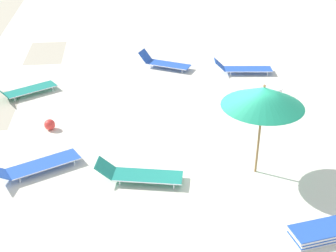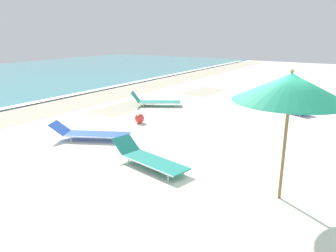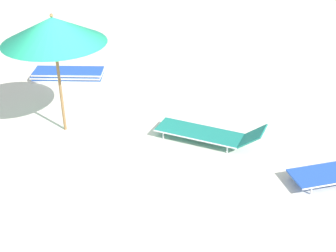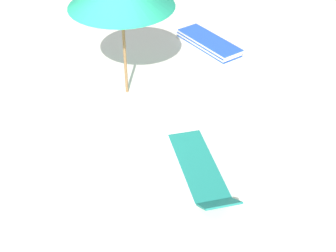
{
  "view_description": "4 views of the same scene",
  "coord_description": "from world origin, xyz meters",
  "px_view_note": "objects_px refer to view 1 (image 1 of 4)",
  "views": [
    {
      "loc": [
        -10.91,
        2.52,
        7.06
      ],
      "look_at": [
        -0.17,
        1.36,
        1.1
      ],
      "focal_mm": 50.0,
      "sensor_mm": 36.0,
      "label": 1
    },
    {
      "loc": [
        -6.98,
        -2.18,
        3.15
      ],
      "look_at": [
        -0.5,
        1.98,
        0.93
      ],
      "focal_mm": 35.0,
      "sensor_mm": 36.0,
      "label": 2
    },
    {
      "loc": [
        7.15,
        3.04,
        4.98
      ],
      "look_at": [
        -0.24,
        1.5,
        0.73
      ],
      "focal_mm": 50.0,
      "sensor_mm": 36.0,
      "label": 3
    },
    {
      "loc": [
        1.94,
        7.09,
        5.52
      ],
      "look_at": [
        -0.78,
        1.43,
        0.72
      ],
      "focal_mm": 50.0,
      "sensor_mm": 36.0,
      "label": 4
    }
  ],
  "objects_px": {
    "sun_lounger_under_umbrella": "(242,68)",
    "sun_lounger_near_water_right": "(164,63)",
    "beach_ball": "(50,125)",
    "sun_lounger_mid_beach_solo": "(25,90)",
    "cooler_box": "(273,93)",
    "lounger_stack": "(331,230)",
    "sun_lounger_beside_umbrella": "(35,165)",
    "beach_umbrella": "(263,97)",
    "sun_lounger_near_water_left": "(139,174)"
  },
  "relations": [
    {
      "from": "beach_umbrella",
      "to": "sun_lounger_mid_beach_solo",
      "type": "xyz_separation_m",
      "value": [
        5.52,
        6.83,
        -1.97
      ]
    },
    {
      "from": "beach_umbrella",
      "to": "sun_lounger_under_umbrella",
      "type": "bearing_deg",
      "value": -11.12
    },
    {
      "from": "sun_lounger_beside_umbrella",
      "to": "sun_lounger_near_water_right",
      "type": "relative_size",
      "value": 1.12
    },
    {
      "from": "sun_lounger_under_umbrella",
      "to": "cooler_box",
      "type": "bearing_deg",
      "value": -161.27
    },
    {
      "from": "sun_lounger_near_water_left",
      "to": "beach_ball",
      "type": "distance_m",
      "value": 3.97
    },
    {
      "from": "lounger_stack",
      "to": "cooler_box",
      "type": "xyz_separation_m",
      "value": [
        6.96,
        -0.87,
        0.07
      ]
    },
    {
      "from": "sun_lounger_near_water_left",
      "to": "sun_lounger_beside_umbrella",
      "type": "bearing_deg",
      "value": 87.23
    },
    {
      "from": "lounger_stack",
      "to": "sun_lounger_mid_beach_solo",
      "type": "relative_size",
      "value": 0.91
    },
    {
      "from": "sun_lounger_near_water_right",
      "to": "sun_lounger_near_water_left",
      "type": "bearing_deg",
      "value": -161.9
    },
    {
      "from": "sun_lounger_beside_umbrella",
      "to": "cooler_box",
      "type": "distance_m",
      "value": 8.52
    },
    {
      "from": "beach_umbrella",
      "to": "sun_lounger_near_water_left",
      "type": "xyz_separation_m",
      "value": [
        -0.1,
        3.1,
        -1.98
      ]
    },
    {
      "from": "lounger_stack",
      "to": "sun_lounger_beside_umbrella",
      "type": "bearing_deg",
      "value": 54.75
    },
    {
      "from": "cooler_box",
      "to": "beach_ball",
      "type": "bearing_deg",
      "value": 64.5
    },
    {
      "from": "sun_lounger_beside_umbrella",
      "to": "sun_lounger_mid_beach_solo",
      "type": "height_order",
      "value": "sun_lounger_mid_beach_solo"
    },
    {
      "from": "sun_lounger_near_water_right",
      "to": "sun_lounger_mid_beach_solo",
      "type": "bearing_deg",
      "value": 140.47
    },
    {
      "from": "lounger_stack",
      "to": "sun_lounger_beside_umbrella",
      "type": "distance_m",
      "value": 7.47
    },
    {
      "from": "sun_lounger_under_umbrella",
      "to": "sun_lounger_near_water_left",
      "type": "bearing_deg",
      "value": 152.79
    },
    {
      "from": "lounger_stack",
      "to": "cooler_box",
      "type": "height_order",
      "value": "cooler_box"
    },
    {
      "from": "sun_lounger_beside_umbrella",
      "to": "sun_lounger_mid_beach_solo",
      "type": "bearing_deg",
      "value": -14.7
    },
    {
      "from": "beach_ball",
      "to": "sun_lounger_under_umbrella",
      "type": "bearing_deg",
      "value": -61.54
    },
    {
      "from": "sun_lounger_under_umbrella",
      "to": "sun_lounger_near_water_right",
      "type": "xyz_separation_m",
      "value": [
        0.9,
        3.01,
        0.01
      ]
    },
    {
      "from": "sun_lounger_beside_umbrella",
      "to": "sun_lounger_under_umbrella",
      "type": "bearing_deg",
      "value": -76.01
    },
    {
      "from": "beach_umbrella",
      "to": "cooler_box",
      "type": "xyz_separation_m",
      "value": [
        4.39,
        -1.85,
        -2.0
      ]
    },
    {
      "from": "sun_lounger_under_umbrella",
      "to": "sun_lounger_beside_umbrella",
      "type": "height_order",
      "value": "sun_lounger_under_umbrella"
    },
    {
      "from": "lounger_stack",
      "to": "sun_lounger_near_water_right",
      "type": "distance_m",
      "value": 10.51
    },
    {
      "from": "sun_lounger_near_water_left",
      "to": "sun_lounger_mid_beach_solo",
      "type": "distance_m",
      "value": 6.75
    },
    {
      "from": "sun_lounger_beside_umbrella",
      "to": "beach_ball",
      "type": "distance_m",
      "value": 2.31
    },
    {
      "from": "sun_lounger_under_umbrella",
      "to": "sun_lounger_beside_umbrella",
      "type": "bearing_deg",
      "value": 136.41
    },
    {
      "from": "beach_umbrella",
      "to": "cooler_box",
      "type": "bearing_deg",
      "value": -22.81
    },
    {
      "from": "beach_umbrella",
      "to": "sun_lounger_near_water_left",
      "type": "bearing_deg",
      "value": 91.93
    },
    {
      "from": "beach_ball",
      "to": "beach_umbrella",
      "type": "bearing_deg",
      "value": -117.12
    },
    {
      "from": "sun_lounger_near_water_left",
      "to": "cooler_box",
      "type": "xyz_separation_m",
      "value": [
        4.5,
        -4.94,
        -0.02
      ]
    },
    {
      "from": "beach_ball",
      "to": "sun_lounger_near_water_left",
      "type": "bearing_deg",
      "value": -139.41
    },
    {
      "from": "sun_lounger_mid_beach_solo",
      "to": "beach_ball",
      "type": "distance_m",
      "value": 2.85
    },
    {
      "from": "sun_lounger_beside_umbrella",
      "to": "beach_umbrella",
      "type": "bearing_deg",
      "value": -122.6
    },
    {
      "from": "sun_lounger_beside_umbrella",
      "to": "sun_lounger_near_water_right",
      "type": "distance_m",
      "value": 8.1
    },
    {
      "from": "sun_lounger_near_water_left",
      "to": "beach_umbrella",
      "type": "bearing_deg",
      "value": -76.13
    },
    {
      "from": "lounger_stack",
      "to": "sun_lounger_near_water_right",
      "type": "bearing_deg",
      "value": 4.56
    },
    {
      "from": "cooler_box",
      "to": "sun_lounger_under_umbrella",
      "type": "bearing_deg",
      "value": -23.7
    },
    {
      "from": "beach_ball",
      "to": "cooler_box",
      "type": "bearing_deg",
      "value": -78.83
    },
    {
      "from": "lounger_stack",
      "to": "sun_lounger_mid_beach_solo",
      "type": "height_order",
      "value": "sun_lounger_mid_beach_solo"
    },
    {
      "from": "beach_ball",
      "to": "sun_lounger_beside_umbrella",
      "type": "bearing_deg",
      "value": 177.34
    },
    {
      "from": "beach_ball",
      "to": "lounger_stack",
      "type": "bearing_deg",
      "value": -129.43
    },
    {
      "from": "sun_lounger_mid_beach_solo",
      "to": "cooler_box",
      "type": "relative_size",
      "value": 3.51
    },
    {
      "from": "sun_lounger_under_umbrella",
      "to": "sun_lounger_near_water_right",
      "type": "bearing_deg",
      "value": 79.13
    },
    {
      "from": "lounger_stack",
      "to": "sun_lounger_under_umbrella",
      "type": "xyz_separation_m",
      "value": [
        9.26,
        -0.34,
        0.09
      ]
    },
    {
      "from": "sun_lounger_beside_umbrella",
      "to": "sun_lounger_near_water_left",
      "type": "distance_m",
      "value": 2.78
    },
    {
      "from": "beach_umbrella",
      "to": "lounger_stack",
      "type": "relative_size",
      "value": 1.28
    },
    {
      "from": "lounger_stack",
      "to": "beach_ball",
      "type": "xyz_separation_m",
      "value": [
        5.47,
        6.66,
        0.05
      ]
    },
    {
      "from": "cooler_box",
      "to": "beach_umbrella",
      "type": "bearing_deg",
      "value": 120.52
    }
  ]
}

